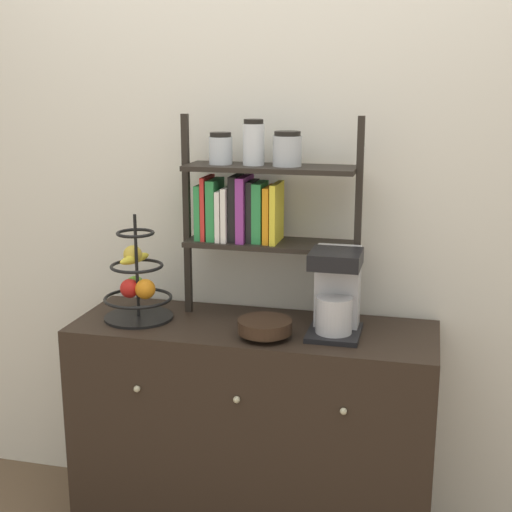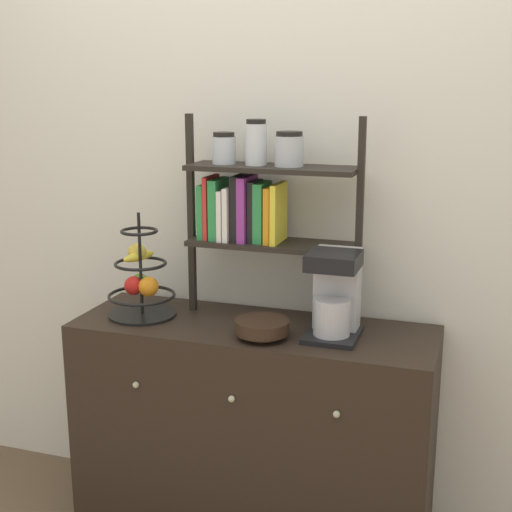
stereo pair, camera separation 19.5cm
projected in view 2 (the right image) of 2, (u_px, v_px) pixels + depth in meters
wall_back at (275, 192)px, 2.74m from camera, size 7.00×0.05×2.60m
sideboard at (253, 431)px, 2.70m from camera, size 1.33×0.47×0.85m
coffee_maker at (335, 294)px, 2.47m from camera, size 0.18×0.22×0.31m
fruit_stand at (141, 282)px, 2.69m from camera, size 0.26×0.26×0.40m
wooden_bowl at (262, 327)px, 2.47m from camera, size 0.19×0.19×0.06m
shelf_hutch at (255, 198)px, 2.60m from camera, size 0.66×0.20×0.75m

